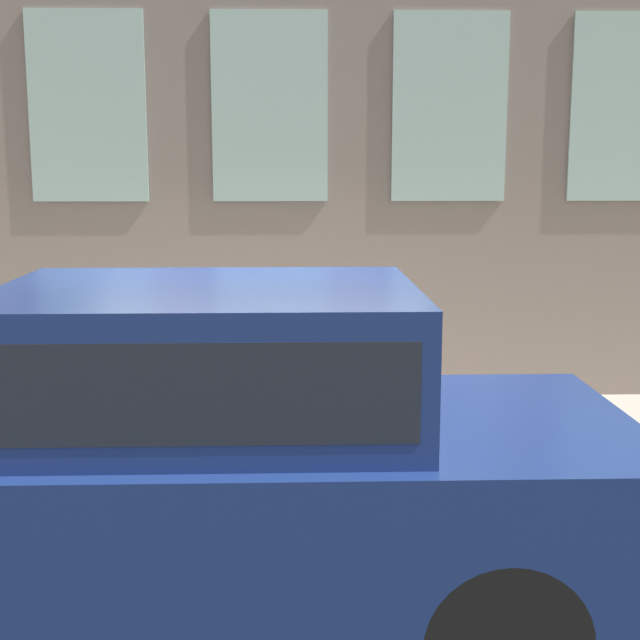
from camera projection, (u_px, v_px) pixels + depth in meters
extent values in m
plane|color=#2D2D30|center=(265.00, 527.00, 6.30)|extent=(80.00, 80.00, 0.00)
cube|color=#A8A093|center=(269.00, 450.00, 7.76)|extent=(3.00, 60.00, 0.15)
cube|color=#9EBCB2|center=(627.00, 108.00, 8.81)|extent=(0.03, 1.13, 1.83)
cube|color=#9EBCB2|center=(450.00, 107.00, 8.76)|extent=(0.03, 1.13, 1.83)
cube|color=#9EBCB2|center=(270.00, 107.00, 8.70)|extent=(0.03, 1.13, 1.83)
cube|color=#9EBCB2|center=(87.00, 107.00, 8.64)|extent=(0.03, 1.13, 1.83)
cylinder|color=red|center=(344.00, 478.00, 6.80)|extent=(0.32, 0.32, 0.04)
cylinder|color=red|center=(344.00, 441.00, 6.75)|extent=(0.23, 0.23, 0.63)
sphere|color=maroon|center=(344.00, 400.00, 6.70)|extent=(0.25, 0.25, 0.25)
cylinder|color=black|center=(344.00, 391.00, 6.68)|extent=(0.08, 0.08, 0.10)
cylinder|color=red|center=(366.00, 431.00, 6.74)|extent=(0.09, 0.10, 0.09)
cylinder|color=red|center=(322.00, 431.00, 6.73)|extent=(0.09, 0.10, 0.09)
cylinder|color=#726651|center=(297.00, 432.00, 6.99)|extent=(0.09, 0.09, 0.62)
cylinder|color=#726651|center=(297.00, 427.00, 7.12)|extent=(0.09, 0.09, 0.62)
cube|color=#72288C|center=(297.00, 362.00, 6.96)|extent=(0.17, 0.12, 0.47)
cylinder|color=#72288C|center=(297.00, 364.00, 6.84)|extent=(0.07, 0.07, 0.44)
cylinder|color=#72288C|center=(296.00, 358.00, 7.08)|extent=(0.07, 0.07, 0.44)
sphere|color=tan|center=(296.00, 320.00, 6.91)|extent=(0.21, 0.21, 0.21)
cylinder|color=black|center=(4.00, 504.00, 5.68)|extent=(0.24, 0.78, 0.78)
cylinder|color=black|center=(503.00, 636.00, 4.09)|extent=(0.24, 0.78, 0.78)
cylinder|color=black|center=(441.00, 499.00, 5.77)|extent=(0.24, 0.78, 0.78)
cube|color=navy|center=(212.00, 490.00, 4.82)|extent=(1.95, 4.53, 0.80)
cube|color=navy|center=(209.00, 354.00, 4.68)|extent=(1.71, 2.17, 0.72)
cube|color=#1E232D|center=(209.00, 354.00, 4.68)|extent=(1.72, 2.00, 0.46)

